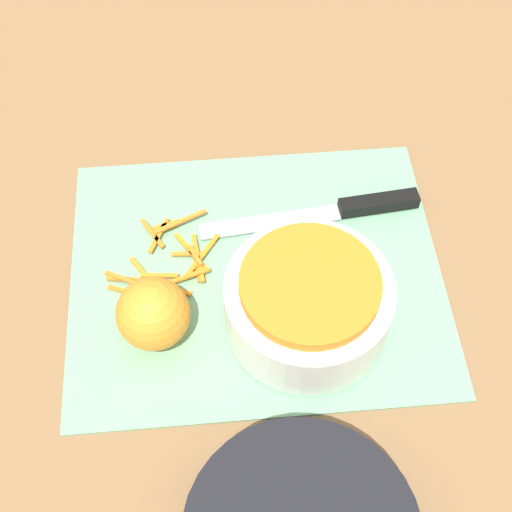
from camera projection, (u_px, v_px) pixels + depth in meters
ground_plane at (256, 273)px, 0.82m from camera, size 4.00×4.00×0.00m
cutting_board at (256, 272)px, 0.82m from camera, size 0.42×0.35×0.01m
bowl_speckled at (308, 302)px, 0.74m from camera, size 0.18×0.18×0.08m
knife at (350, 208)px, 0.86m from camera, size 0.27×0.05×0.02m
orange_left at (153, 314)px, 0.74m from camera, size 0.08×0.08×0.08m
peel_pile at (168, 260)px, 0.82m from camera, size 0.13×0.12×0.01m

